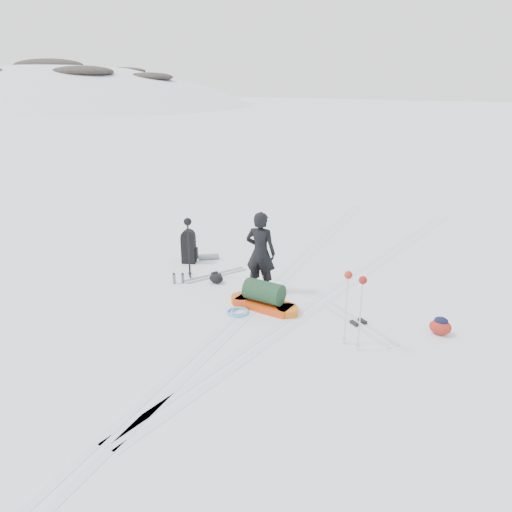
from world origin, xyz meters
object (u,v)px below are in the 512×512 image
(pulk_sled, at_px, (264,298))
(skier, at_px, (261,253))
(ski_poles_black, at_px, (188,229))
(expedition_rucksack, at_px, (191,247))

(pulk_sled, bearing_deg, skier, 126.11)
(pulk_sled, distance_m, ski_poles_black, 2.59)
(ski_poles_black, bearing_deg, pulk_sled, -28.99)
(skier, distance_m, pulk_sled, 1.09)
(skier, xyz_separation_m, ski_poles_black, (-1.85, -0.07, 0.29))
(ski_poles_black, bearing_deg, skier, -11.50)
(skier, bearing_deg, expedition_rucksack, -26.14)
(skier, distance_m, ski_poles_black, 1.88)
(skier, bearing_deg, pulk_sled, 115.32)
(expedition_rucksack, bearing_deg, skier, -40.41)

